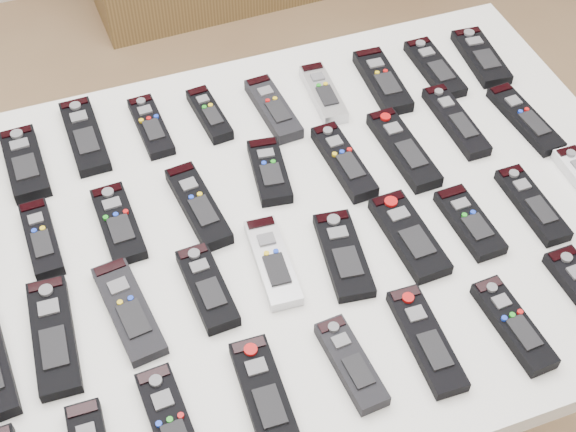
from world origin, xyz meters
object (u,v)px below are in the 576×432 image
object	(u,v)px
remote_34	(426,340)
remote_25	(409,236)
remote_27	(532,205)
remote_31	(173,430)
remote_1	(25,164)
remote_12	(118,223)
remote_14	(269,171)
remote_23	(273,262)
remote_35	(513,325)
remote_8	(435,68)
remote_26	(470,222)
remote_9	(481,57)
table	(288,246)
remote_15	(344,162)
remote_17	(456,121)
remote_33	(351,364)
remote_5	(273,109)
remote_2	(85,136)
remote_22	(207,288)
remote_20	(54,336)
remote_3	(151,126)
remote_7	(382,81)
remote_13	(198,206)
remote_6	(323,94)
remote_16	(403,149)
remote_21	(129,310)
remote_18	(525,119)
remote_4	(209,114)
remote_11	(41,239)
remote_32	(265,395)
remote_24	(343,255)

from	to	relation	value
remote_34	remote_25	bearing A→B (deg)	73.45
remote_27	remote_31	world-z (taller)	same
remote_1	remote_12	size ratio (longest dim) A/B	1.03
remote_14	remote_23	size ratio (longest dim) A/B	0.84
remote_27	remote_35	world-z (taller)	remote_35
remote_8	remote_26	xyz separation A→B (m)	(-0.13, -0.38, 0.00)
remote_9	remote_23	distance (m)	0.66
table	remote_15	distance (m)	0.18
remote_17	remote_23	distance (m)	0.46
remote_33	remote_35	world-z (taller)	same
remote_1	remote_5	size ratio (longest dim) A/B	0.99
remote_35	remote_14	bearing A→B (deg)	115.86
remote_2	remote_35	bearing A→B (deg)	-51.34
remote_34	remote_26	bearing A→B (deg)	48.56
remote_22	remote_25	xyz separation A→B (m)	(0.33, -0.01, -0.00)
remote_12	remote_20	size ratio (longest dim) A/B	0.82
remote_3	remote_7	distance (m)	0.45
remote_13	remote_12	bearing A→B (deg)	170.11
remote_6	remote_16	size ratio (longest dim) A/B	0.81
remote_12	remote_21	distance (m)	0.17
remote_3	remote_21	size ratio (longest dim) A/B	0.85
remote_9	remote_16	distance (m)	0.32
remote_5	remote_22	size ratio (longest dim) A/B	1.09
remote_2	remote_3	xyz separation A→B (m)	(0.12, -0.01, -0.00)
remote_18	remote_33	bearing A→B (deg)	-147.99
remote_16	remote_21	distance (m)	0.56
remote_2	remote_21	bearing A→B (deg)	-92.44
remote_23	remote_35	xyz separation A→B (m)	(0.29, -0.23, 0.00)
remote_1	remote_8	bearing A→B (deg)	-2.56
remote_1	remote_7	xyz separation A→B (m)	(0.68, -0.01, 0.00)
remote_21	remote_4	bearing A→B (deg)	50.62
remote_2	remote_9	bearing A→B (deg)	-4.41
remote_7	remote_18	size ratio (longest dim) A/B	0.96
remote_14	remote_23	distance (m)	0.20
remote_11	remote_21	size ratio (longest dim) A/B	0.84
remote_32	remote_13	bearing A→B (deg)	90.50
remote_22	remote_5	bearing A→B (deg)	53.73
remote_2	remote_33	world-z (taller)	remote_33
remote_7	remote_13	size ratio (longest dim) A/B	0.97
remote_15	remote_8	bearing A→B (deg)	30.87
remote_15	remote_26	size ratio (longest dim) A/B	1.21
remote_25	remote_3	bearing A→B (deg)	127.34
remote_12	remote_24	world-z (taller)	remote_12
remote_5	remote_7	world-z (taller)	same
remote_18	remote_26	distance (m)	0.29
remote_9	remote_11	world-z (taller)	remote_11
remote_1	remote_8	world-z (taller)	remote_1
remote_13	remote_26	world-z (taller)	remote_13
remote_11	remote_33	xyz separation A→B (m)	(0.38, -0.38, 0.00)
remote_4	remote_5	bearing A→B (deg)	-17.79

